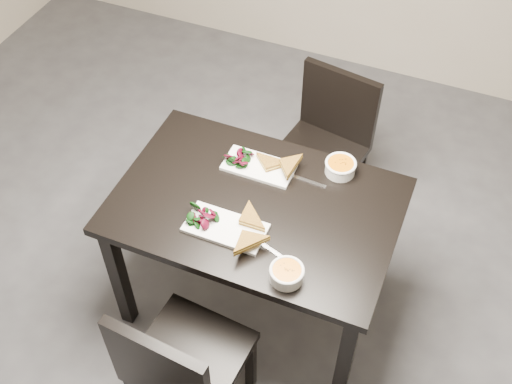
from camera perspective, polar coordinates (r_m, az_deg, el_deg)
ground at (r=3.10m, az=-4.73°, el=-14.89°), size 5.00×5.00×0.00m
room_shell at (r=1.69m, az=-8.70°, el=14.28°), size 5.02×5.02×2.81m
table at (r=2.73m, az=0.00°, el=-2.35°), size 1.20×0.80×0.75m
chair_near at (r=2.56m, az=-6.99°, el=-15.33°), size 0.45×0.45×0.85m
chair_far at (r=3.32m, az=6.42°, el=4.76°), size 0.49×0.49×0.85m
plate_near at (r=2.56m, az=-2.78°, el=-3.27°), size 0.33×0.17×0.02m
sandwich_near at (r=2.52m, az=-1.32°, el=-2.97°), size 0.17×0.13×0.05m
salad_near at (r=2.57m, az=-4.84°, el=-2.16°), size 0.10×0.09×0.05m
soup_bowl_near at (r=2.40m, az=2.81°, el=-7.36°), size 0.13×0.13×0.06m
cutlery_near at (r=2.50m, az=1.12°, el=-5.11°), size 0.18×0.07×0.00m
plate_far at (r=2.78m, az=0.26°, el=2.32°), size 0.31×0.16×0.02m
sandwich_far at (r=2.73m, az=1.41°, el=2.21°), size 0.19×0.19×0.05m
salad_far at (r=2.79m, az=-1.64°, el=3.30°), size 0.10×0.09×0.04m
soup_bowl_far at (r=2.77m, az=7.67°, el=2.31°), size 0.14×0.14×0.06m
cutlery_far at (r=2.74m, az=4.60°, el=1.05°), size 0.18×0.03×0.00m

